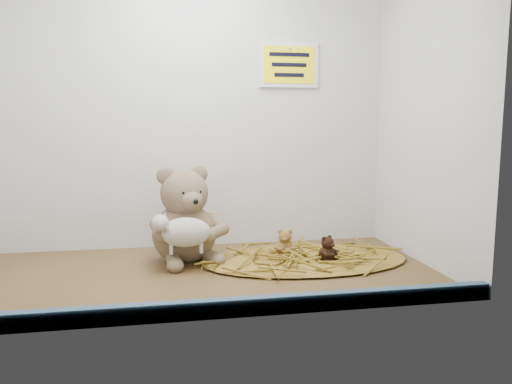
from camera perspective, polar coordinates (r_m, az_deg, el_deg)
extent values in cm
cube|color=#452E17|center=(127.60, -6.48, -9.28)|extent=(120.00, 60.00, 0.40)
cube|color=silver|center=(152.03, -7.56, 10.64)|extent=(120.00, 0.40, 90.00)
cube|color=silver|center=(139.52, 19.06, 10.53)|extent=(0.40, 60.00, 90.00)
cube|color=#3D5874|center=(99.86, -5.31, -13.14)|extent=(119.28, 2.20, 3.60)
ellipsoid|color=brown|center=(138.43, 5.67, -7.64)|extent=(57.31, 33.27, 1.11)
cube|color=#FAEB0C|center=(156.70, 3.76, 14.28)|extent=(16.00, 1.20, 11.00)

